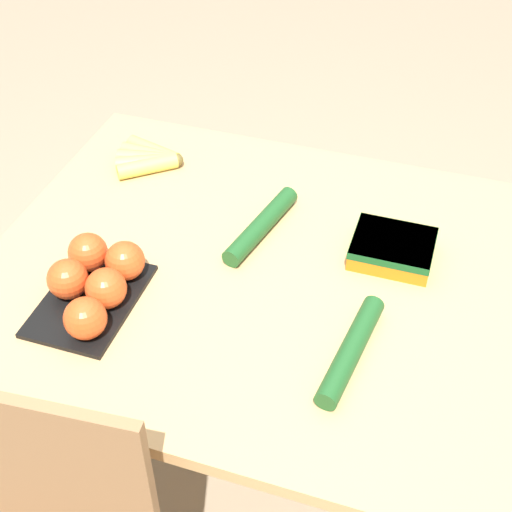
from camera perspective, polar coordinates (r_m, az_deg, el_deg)
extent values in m
plane|color=gray|center=(2.08, 0.00, -16.59)|extent=(12.00, 12.00, 0.00)
cube|color=tan|center=(1.49, 0.00, -1.29)|extent=(1.12, 0.94, 0.03)
cylinder|color=tan|center=(2.02, 17.39, -4.66)|extent=(0.06, 0.06, 0.74)
cylinder|color=tan|center=(2.18, -9.19, 1.13)|extent=(0.06, 0.06, 0.74)
cube|color=#8E6642|center=(1.28, -16.40, -17.48)|extent=(0.39, 0.05, 0.49)
sphere|color=brown|center=(1.77, -6.39, 7.63)|extent=(0.03, 0.03, 0.03)
cylinder|color=#CCC651|center=(1.81, -8.21, 8.32)|extent=(0.15, 0.08, 0.04)
cylinder|color=#CCC651|center=(1.80, -8.52, 8.04)|extent=(0.15, 0.04, 0.04)
cylinder|color=#CCC651|center=(1.79, -8.71, 7.73)|extent=(0.15, 0.07, 0.04)
cylinder|color=#CCC651|center=(1.77, -8.77, 7.41)|extent=(0.15, 0.10, 0.04)
cylinder|color=#CCC651|center=(1.76, -8.69, 7.10)|extent=(0.14, 0.12, 0.04)
cube|color=black|center=(1.44, -13.11, -3.46)|extent=(0.18, 0.26, 0.01)
sphere|color=#DB4C1E|center=(1.45, -10.44, -0.38)|extent=(0.08, 0.08, 0.08)
sphere|color=#DB4C1E|center=(1.48, -13.29, 0.30)|extent=(0.08, 0.08, 0.08)
sphere|color=#DB4C1E|center=(1.40, -11.91, -2.54)|extent=(0.08, 0.08, 0.08)
sphere|color=#DB4C1E|center=(1.43, -14.83, -1.79)|extent=(0.08, 0.08, 0.08)
sphere|color=#DB4C1E|center=(1.35, -13.50, -4.87)|extent=(0.08, 0.08, 0.08)
cube|color=orange|center=(1.52, 10.86, 0.57)|extent=(0.17, 0.14, 0.05)
cube|color=#145123|center=(1.51, 10.94, 1.02)|extent=(0.17, 0.14, 0.02)
cylinder|color=#1E5123|center=(1.31, 7.62, -7.46)|extent=(0.08, 0.26, 0.04)
cylinder|color=#1E5123|center=(1.55, 0.43, 2.47)|extent=(0.10, 0.26, 0.04)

